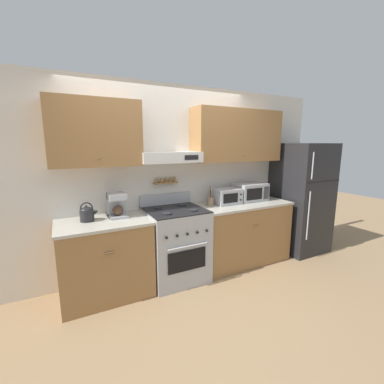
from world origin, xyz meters
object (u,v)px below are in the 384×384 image
(microwave, at_px, (250,192))
(coffee_maker, at_px, (117,205))
(stove_range, at_px, (176,244))
(tea_kettle, at_px, (87,213))
(refrigerator, at_px, (301,198))
(toaster_oven, at_px, (226,196))
(utensil_crock, at_px, (210,201))

(microwave, bearing_deg, coffee_maker, 179.75)
(stove_range, bearing_deg, tea_kettle, 174.48)
(refrigerator, distance_m, coffee_maker, 2.97)
(stove_range, bearing_deg, refrigerator, -1.08)
(microwave, xyz_separation_m, toaster_oven, (-0.45, -0.02, -0.02))
(refrigerator, bearing_deg, microwave, 170.44)
(tea_kettle, xyz_separation_m, coffee_maker, (0.34, 0.03, 0.06))
(stove_range, distance_m, coffee_maker, 0.92)
(refrigerator, distance_m, utensil_crock, 1.68)
(refrigerator, bearing_deg, utensil_crock, 175.12)
(refrigerator, relative_size, toaster_oven, 4.72)
(refrigerator, distance_m, toaster_oven, 1.42)
(microwave, distance_m, utensil_crock, 0.72)
(tea_kettle, bearing_deg, microwave, 0.44)
(microwave, relative_size, toaster_oven, 1.26)
(stove_range, distance_m, utensil_crock, 0.78)
(coffee_maker, xyz_separation_m, microwave, (2.01, -0.01, -0.01))
(stove_range, distance_m, tea_kettle, 1.17)
(stove_range, bearing_deg, toaster_oven, 6.56)
(utensil_crock, bearing_deg, refrigerator, -4.88)
(tea_kettle, xyz_separation_m, utensil_crock, (1.63, 0.00, -0.02))
(stove_range, height_order, coffee_maker, coffee_maker)
(tea_kettle, bearing_deg, toaster_oven, -0.05)
(tea_kettle, bearing_deg, utensil_crock, 0.00)
(refrigerator, bearing_deg, coffee_maker, 176.72)
(utensil_crock, distance_m, toaster_oven, 0.27)
(microwave, xyz_separation_m, utensil_crock, (-0.72, -0.02, -0.06))
(refrigerator, relative_size, coffee_maker, 6.14)
(stove_range, height_order, utensil_crock, utensil_crock)
(refrigerator, bearing_deg, stove_range, 178.92)
(utensil_crock, xyz_separation_m, toaster_oven, (0.27, -0.00, 0.04))
(refrigerator, height_order, toaster_oven, refrigerator)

